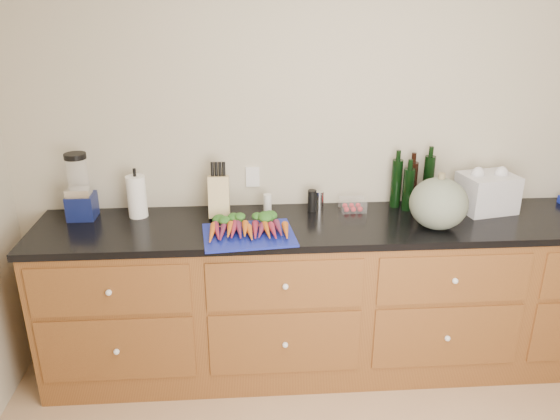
{
  "coord_description": "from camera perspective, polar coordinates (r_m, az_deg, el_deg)",
  "views": [
    {
      "loc": [
        -0.64,
        -1.49,
        2.13
      ],
      "look_at": [
        -0.46,
        1.2,
        1.06
      ],
      "focal_mm": 35.0,
      "sensor_mm": 36.0,
      "label": 1
    }
  ],
  "objects": [
    {
      "name": "bottles",
      "position": [
        3.33,
        13.56,
        2.63
      ],
      "size": [
        0.26,
        0.13,
        0.31
      ],
      "color": "black",
      "rests_on": "countertop"
    },
    {
      "name": "cutting_board",
      "position": [
        2.88,
        -3.29,
        -2.62
      ],
      "size": [
        0.51,
        0.4,
        0.01
      ],
      "primitive_type": "cube",
      "rotation": [
        0.0,
        0.0,
        0.1
      ],
      "color": "navy",
      "rests_on": "countertop"
    },
    {
      "name": "squash",
      "position": [
        3.05,
        16.24,
        0.65
      ],
      "size": [
        0.31,
        0.31,
        0.28
      ],
      "primitive_type": "ellipsoid",
      "color": "#546050",
      "rests_on": "countertop"
    },
    {
      "name": "blender_appliance",
      "position": [
        3.25,
        -20.2,
        1.96
      ],
      "size": [
        0.15,
        0.15,
        0.38
      ],
      "color": "#10184D",
      "rests_on": "countertop"
    },
    {
      "name": "wall_back",
      "position": [
        3.29,
        7.63,
        6.83
      ],
      "size": [
        4.1,
        0.05,
        2.6
      ],
      "primitive_type": "cube",
      "color": "#BFB69E",
      "rests_on": "ground"
    },
    {
      "name": "grinder_salt",
      "position": [
        3.18,
        -1.32,
        0.72
      ],
      "size": [
        0.05,
        0.05,
        0.11
      ],
      "primitive_type": "cylinder",
      "color": "silver",
      "rests_on": "countertop"
    },
    {
      "name": "carrots",
      "position": [
        2.9,
        -3.31,
        -1.84
      ],
      "size": [
        0.42,
        0.29,
        0.06
      ],
      "color": "#CB5E17",
      "rests_on": "cutting_board"
    },
    {
      "name": "grinder_pepper",
      "position": [
        3.2,
        3.37,
        0.99
      ],
      "size": [
        0.05,
        0.05,
        0.13
      ],
      "primitive_type": "cylinder",
      "color": "black",
      "rests_on": "countertop"
    },
    {
      "name": "paper_towel",
      "position": [
        3.2,
        -14.73,
        1.37
      ],
      "size": [
        0.11,
        0.11,
        0.24
      ],
      "primitive_type": "cylinder",
      "color": "white",
      "rests_on": "countertop"
    },
    {
      "name": "countertop",
      "position": [
        3.11,
        8.43,
        -1.51
      ],
      "size": [
        3.64,
        0.62,
        0.04
      ],
      "primitive_type": "cube",
      "color": "black",
      "rests_on": "cabinets"
    },
    {
      "name": "canister_chrome",
      "position": [
        3.21,
        4.14,
        0.95
      ],
      "size": [
        0.05,
        0.05,
        0.12
      ],
      "primitive_type": "cylinder",
      "color": "silver",
      "rests_on": "countertop"
    },
    {
      "name": "grocery_bag",
      "position": [
        3.41,
        20.8,
        1.7
      ],
      "size": [
        0.34,
        0.29,
        0.22
      ],
      "primitive_type": null,
      "rotation": [
        0.0,
        0.0,
        0.2
      ],
      "color": "silver",
      "rests_on": "countertop"
    },
    {
      "name": "knife_block",
      "position": [
        3.12,
        -6.39,
        1.41
      ],
      "size": [
        0.12,
        0.12,
        0.23
      ],
      "primitive_type": "cube",
      "color": "tan",
      "rests_on": "countertop"
    },
    {
      "name": "cabinets",
      "position": [
        3.32,
        8.0,
        -9.02
      ],
      "size": [
        3.6,
        0.64,
        0.9
      ],
      "color": "brown",
      "rests_on": "ground"
    },
    {
      "name": "tomato_box",
      "position": [
        3.24,
        7.59,
        0.55
      ],
      "size": [
        0.15,
        0.12,
        0.07
      ],
      "primitive_type": "cube",
      "color": "white",
      "rests_on": "countertop"
    }
  ]
}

